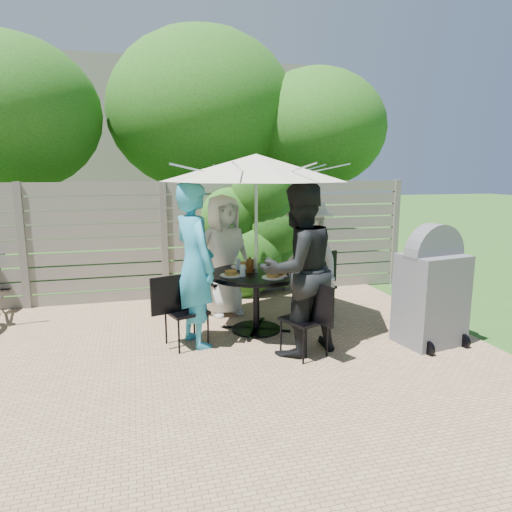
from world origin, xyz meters
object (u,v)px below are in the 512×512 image
object	(u,v)px
person_left	(195,265)
glass_left	(243,271)
syrup_jug	(250,266)
coffee_cup	(253,264)
chair_front	(305,334)
person_right	(308,261)
glass_right	(269,263)
person_front	(298,270)
glass_back	(238,264)
plate_extra	(282,273)
plate_left	(231,274)
plate_front	(273,276)
plate_back	(241,265)
patio_table	(256,290)
chair_left	(186,325)
plate_right	(280,267)
bbq_grill	(431,291)
umbrella	(256,168)
chair_back	(219,293)
glass_front	(275,269)
person_back	(223,256)
chair_right	(315,299)

from	to	relation	value
person_left	glass_left	xyz separation A→B (m)	(0.57, 0.08, -0.11)
syrup_jug	coffee_cup	distance (m)	0.23
chair_front	person_right	world-z (taller)	person_right
glass_right	syrup_jug	xyz separation A→B (m)	(-0.29, -0.15, 0.01)
person_front	glass_right	distance (m)	0.98
coffee_cup	glass_back	bearing A→B (deg)	-172.64
chair_front	plate_extra	bearing A→B (deg)	-19.97
plate_left	glass_left	bearing A→B (deg)	-27.95
person_right	syrup_jug	world-z (taller)	person_right
plate_front	glass_left	distance (m)	0.37
plate_back	plate_left	world-z (taller)	same
patio_table	chair_left	size ratio (longest dim) A/B	1.71
plate_left	glass_left	xyz separation A→B (m)	(0.13, -0.07, 0.05)
patio_table	plate_back	distance (m)	0.44
plate_right	syrup_jug	distance (m)	0.43
glass_back	glass_right	xyz separation A→B (m)	(0.39, -0.03, 0.00)
person_left	bbq_grill	world-z (taller)	person_left
person_right	glass_left	world-z (taller)	person_right
umbrella	chair_front	size ratio (longest dim) A/B	3.35
umbrella	coffee_cup	bearing A→B (deg)	83.86
chair_back	plate_left	xyz separation A→B (m)	(-0.04, -1.03, 0.50)
plate_right	glass_back	xyz separation A→B (m)	(-0.52, 0.10, 0.05)
bbq_grill	plate_extra	bearing A→B (deg)	146.02
chair_front	glass_right	size ratio (longest dim) A/B	6.11
chair_front	plate_front	world-z (taller)	chair_front
glass_left	coffee_cup	world-z (taller)	glass_left
chair_left	glass_back	world-z (taller)	glass_back
person_front	glass_back	size ratio (longest dim) A/B	13.56
umbrella	chair_back	xyz separation A→B (m)	(-0.30, 0.92, -1.75)
glass_front	glass_right	distance (m)	0.40
person_back	chair_front	size ratio (longest dim) A/B	1.98
glass_left	chair_right	bearing A→B (deg)	23.29
chair_back	plate_extra	world-z (taller)	chair_back
person_right	plate_back	xyz separation A→B (m)	(-0.90, 0.08, -0.03)
plate_front	plate_extra	distance (m)	0.19
chair_right	plate_front	xyz separation A→B (m)	(-0.80, -0.65, 0.52)
umbrella	chair_front	distance (m)	2.02
person_left	chair_right	size ratio (longest dim) A/B	2.10
plate_back	plate_right	bearing A→B (deg)	-26.69
patio_table	glass_left	size ratio (longest dim) A/B	10.53
chair_back	syrup_jug	distance (m)	1.08
umbrella	glass_right	size ratio (longest dim) A/B	20.44
plate_back	coffee_cup	distance (m)	0.18
person_back	person_left	bearing A→B (deg)	-135.00
patio_table	umbrella	bearing A→B (deg)	-116.57
plate_back	coffee_cup	world-z (taller)	coffee_cup
plate_front	coffee_cup	size ratio (longest dim) A/B	2.17
plate_back	glass_back	size ratio (longest dim) A/B	1.86
plate_left	plate_extra	size ratio (longest dim) A/B	1.08
patio_table	bbq_grill	bearing A→B (deg)	-26.97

